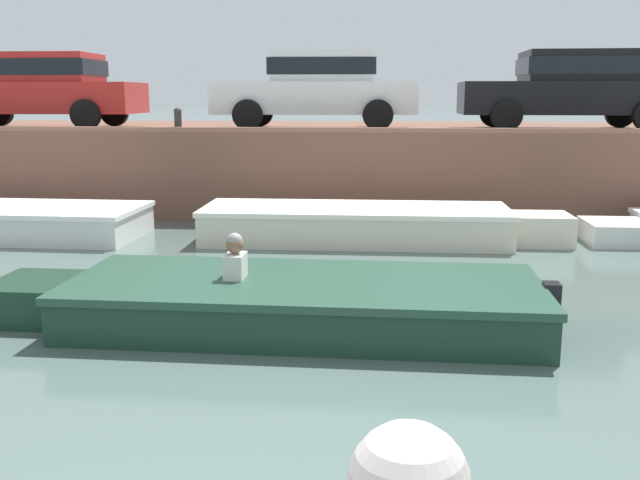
# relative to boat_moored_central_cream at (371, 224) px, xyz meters

# --- Properties ---
(ground_plane) EXTENTS (400.00, 400.00, 0.00)m
(ground_plane) POSITION_rel_boat_moored_central_cream_xyz_m (-0.67, -4.29, -0.29)
(ground_plane) COLOR #4C605B
(far_quay_wall) EXTENTS (60.00, 6.00, 1.73)m
(far_quay_wall) POSITION_rel_boat_moored_central_cream_xyz_m (-0.67, 4.64, 0.58)
(far_quay_wall) COLOR brown
(far_quay_wall) RESTS_ON ground
(far_wall_coping) EXTENTS (60.00, 0.24, 0.08)m
(far_wall_coping) POSITION_rel_boat_moored_central_cream_xyz_m (-0.67, 1.76, 1.48)
(far_wall_coping) COLOR brown
(far_wall_coping) RESTS_ON far_quay_wall
(boat_moored_central_cream) EXTENTS (6.05, 1.72, 0.58)m
(boat_moored_central_cream) POSITION_rel_boat_moored_central_cream_xyz_m (0.00, 0.00, 0.00)
(boat_moored_central_cream) COLOR silver
(boat_moored_central_cream) RESTS_ON ground
(motorboat_passing) EXTENTS (6.03, 2.07, 0.99)m
(motorboat_passing) POSITION_rel_boat_moored_central_cream_xyz_m (-0.91, -4.52, -0.04)
(motorboat_passing) COLOR #193828
(motorboat_passing) RESTS_ON ground
(car_leftmost_red) EXTENTS (4.30, 1.93, 1.54)m
(car_leftmost_red) POSITION_rel_boat_moored_central_cream_xyz_m (-7.02, 3.21, 2.29)
(car_leftmost_red) COLOR #B2231E
(car_leftmost_red) RESTS_ON far_quay_wall
(car_left_inner_white) EXTENTS (4.16, 1.95, 1.54)m
(car_left_inner_white) POSITION_rel_boat_moored_central_cream_xyz_m (-1.13, 3.21, 2.29)
(car_left_inner_white) COLOR white
(car_left_inner_white) RESTS_ON far_quay_wall
(car_centre_black) EXTENTS (4.29, 2.08, 1.54)m
(car_centre_black) POSITION_rel_boat_moored_central_cream_xyz_m (3.97, 3.20, 2.29)
(car_centre_black) COLOR black
(car_centre_black) RESTS_ON far_quay_wall
(mooring_bollard_mid) EXTENTS (0.15, 0.15, 0.45)m
(mooring_bollard_mid) POSITION_rel_boat_moored_central_cream_xyz_m (-3.73, 1.89, 1.68)
(mooring_bollard_mid) COLOR #2D2B28
(mooring_bollard_mid) RESTS_ON far_quay_wall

